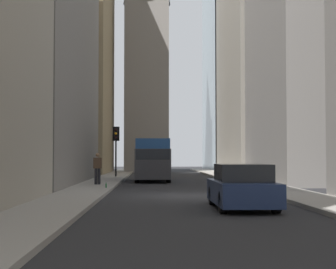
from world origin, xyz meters
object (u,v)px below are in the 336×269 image
delivery_truck (153,160)px  traffic_light_midblock (116,140)px  sedan_navy (242,188)px  pedestrian (98,167)px  discarded_bottle (106,186)px

delivery_truck → traffic_light_midblock: size_ratio=1.68×
sedan_navy → traffic_light_midblock: (24.70, 5.63, 2.29)m
delivery_truck → pedestrian: 7.35m
delivery_truck → sedan_navy: size_ratio=1.50×
pedestrian → discarded_bottle: bearing=-167.2°
sedan_navy → traffic_light_midblock: bearing=12.8°
traffic_light_midblock → discarded_bottle: 15.60m
delivery_truck → discarded_bottle: 10.33m
pedestrian → sedan_navy: bearing=-155.3°
traffic_light_midblock → discarded_bottle: size_ratio=14.21×
pedestrian → discarded_bottle: pedestrian is taller
discarded_bottle → sedan_navy: bearing=-151.5°
sedan_navy → pedestrian: size_ratio=2.50×
traffic_light_midblock → discarded_bottle: (-15.36, -0.55, -2.71)m
traffic_light_midblock → delivery_truck: bearing=-152.2°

